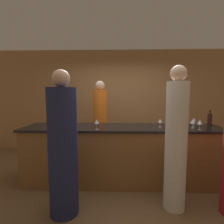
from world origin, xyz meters
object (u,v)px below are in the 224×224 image
bartender (100,125)px  ice_bucket (55,119)px  guest_2 (176,143)px  wine_bottle_1 (210,120)px  guest_0 (63,149)px  wine_bottle_0 (64,121)px

bartender → ice_bucket: bartender is taller
guest_2 → wine_bottle_1: size_ratio=6.66×
guest_0 → guest_2: guest_2 is taller
bartender → wine_bottle_1: 2.19m
guest_2 → wine_bottle_0: bearing=161.1°
ice_bucket → guest_2: bearing=-24.5°
bartender → ice_bucket: bearing=41.3°
guest_2 → wine_bottle_0: guest_2 is taller
guest_0 → wine_bottle_1: 2.58m
wine_bottle_0 → guest_0: bearing=-74.5°
guest_2 → wine_bottle_1: bearing=44.2°
guest_0 → ice_bucket: (-0.47, 1.04, 0.24)m
guest_2 → wine_bottle_0: size_ratio=6.68×
wine_bottle_1 → ice_bucket: (-2.83, 0.04, -0.01)m
guest_0 → ice_bucket: size_ratio=8.68×
guest_2 → bartender: bearing=126.8°
guest_2 → ice_bucket: size_ratio=9.00×
wine_bottle_0 → ice_bucket: size_ratio=1.35×
guest_0 → guest_2: (1.49, 0.15, 0.06)m
bartender → wine_bottle_1: bartender is taller
wine_bottle_0 → ice_bucket: 0.41m
bartender → guest_0: size_ratio=1.00×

